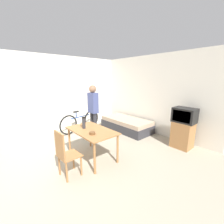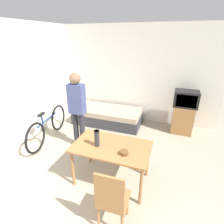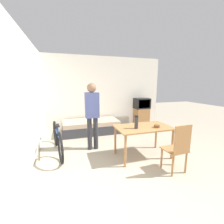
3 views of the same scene
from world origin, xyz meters
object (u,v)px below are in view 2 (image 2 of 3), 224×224
(bicycle, at_px, (48,126))
(person_standing, at_px, (77,106))
(daybed, at_px, (108,116))
(dining_table, at_px, (111,150))
(thermos_flask, at_px, (97,138))
(tv, at_px, (184,112))
(mate_bowl, at_px, (124,153))
(wooden_chair, at_px, (111,199))

(bicycle, bearing_deg, person_standing, -0.57)
(daybed, relative_size, dining_table, 1.53)
(dining_table, relative_size, thermos_flask, 4.50)
(tv, bearing_deg, person_standing, -146.12)
(person_standing, bearing_deg, daybed, 82.32)
(person_standing, relative_size, mate_bowl, 13.27)
(person_standing, distance_m, mate_bowl, 1.60)
(dining_table, distance_m, thermos_flask, 0.33)
(wooden_chair, bearing_deg, person_standing, 130.50)
(dining_table, distance_m, wooden_chair, 0.87)
(daybed, distance_m, wooden_chair, 3.15)
(tv, bearing_deg, daybed, -175.84)
(tv, xyz_separation_m, thermos_flask, (-1.40, -2.32, 0.30))
(tv, bearing_deg, dining_table, -117.69)
(wooden_chair, bearing_deg, bicycle, 144.49)
(wooden_chair, xyz_separation_m, mate_bowl, (-0.03, 0.66, 0.22))
(tv, height_order, dining_table, tv)
(tv, distance_m, person_standing, 2.71)
(dining_table, bearing_deg, wooden_chair, -70.33)
(daybed, distance_m, dining_table, 2.31)
(thermos_flask, bearing_deg, dining_table, 19.17)
(wooden_chair, distance_m, thermos_flask, 0.96)
(person_standing, height_order, thermos_flask, person_standing)
(wooden_chair, bearing_deg, daybed, 111.63)
(tv, distance_m, thermos_flask, 2.73)
(tv, height_order, thermos_flask, tv)
(tv, bearing_deg, bicycle, -154.35)
(bicycle, relative_size, mate_bowl, 13.46)
(bicycle, bearing_deg, dining_table, -21.71)
(dining_table, height_order, thermos_flask, thermos_flask)
(daybed, distance_m, thermos_flask, 2.36)
(bicycle, xyz_separation_m, mate_bowl, (2.17, -0.91, 0.40))
(thermos_flask, bearing_deg, mate_bowl, -8.59)
(thermos_flask, height_order, mate_bowl, thermos_flask)
(bicycle, bearing_deg, wooden_chair, -35.51)
(dining_table, relative_size, wooden_chair, 1.30)
(dining_table, height_order, wooden_chair, wooden_chair)
(tv, distance_m, dining_table, 2.54)
(tv, height_order, mate_bowl, tv)
(tv, relative_size, person_standing, 0.67)
(dining_table, bearing_deg, bicycle, 158.29)
(dining_table, xyz_separation_m, person_standing, (-1.05, 0.75, 0.36))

